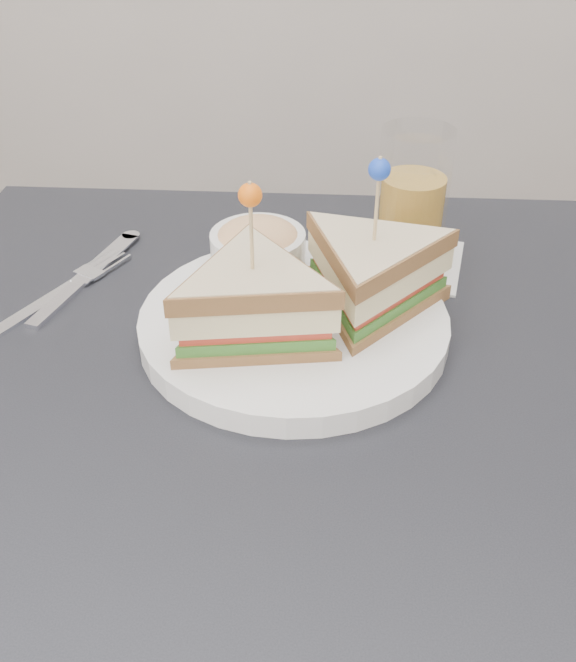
% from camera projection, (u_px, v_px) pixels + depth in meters
% --- Properties ---
extents(table, '(0.80, 0.80, 0.75)m').
position_uv_depth(table, '(277.00, 444.00, 0.70)').
color(table, black).
rests_on(table, ground).
extents(plate_meal, '(0.39, 0.39, 0.18)m').
position_uv_depth(plate_meal, '(303.00, 292.00, 0.70)').
color(plate_meal, white).
rests_on(plate_meal, table).
extents(cutlery_fork, '(0.12, 0.20, 0.01)m').
position_uv_depth(cutlery_fork, '(62.00, 291.00, 0.78)').
color(cutlery_fork, white).
rests_on(cutlery_fork, table).
extents(cutlery_knife, '(0.07, 0.21, 0.01)m').
position_uv_depth(cutlery_knife, '(83.00, 279.00, 0.80)').
color(cutlery_knife, silver).
rests_on(cutlery_knife, table).
extents(drink_set, '(0.14, 0.14, 0.16)m').
position_uv_depth(drink_set, '(411.00, 207.00, 0.80)').
color(drink_set, silver).
rests_on(drink_set, table).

